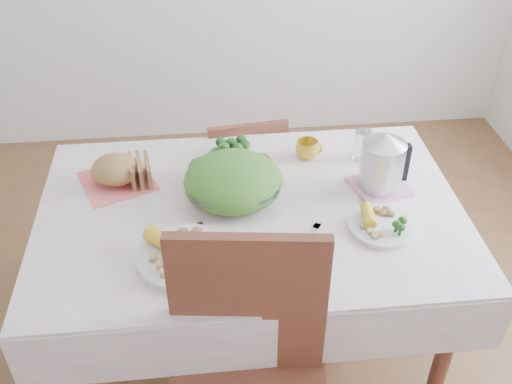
{
  "coord_description": "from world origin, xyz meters",
  "views": [
    {
      "loc": [
        -0.15,
        -1.65,
        2.08
      ],
      "look_at": [
        0.02,
        0.02,
        0.82
      ],
      "focal_mm": 42.0,
      "sensor_mm": 36.0,
      "label": 1
    }
  ],
  "objects": [
    {
      "name": "glass_tumbler",
      "position": [
        0.47,
        0.28,
        0.83
      ],
      "size": [
        0.08,
        0.08,
        0.12
      ],
      "primitive_type": "cylinder",
      "rotation": [
        0.0,
        0.0,
        -0.34
      ],
      "color": "white",
      "rests_on": "tablecloth"
    },
    {
      "name": "dinner_plate_right",
      "position": [
        0.43,
        -0.15,
        0.77
      ],
      "size": [
        0.3,
        0.3,
        0.02
      ],
      "primitive_type": "cylinder",
      "rotation": [
        0.0,
        0.0,
        -0.44
      ],
      "color": "white",
      "rests_on": "tablecloth"
    },
    {
      "name": "knife",
      "position": [
        -0.06,
        -0.33,
        0.76
      ],
      "size": [
        0.2,
        0.07,
        0.0
      ],
      "primitive_type": "cube",
      "rotation": [
        0.0,
        0.0,
        1.83
      ],
      "color": "silver",
      "rests_on": "tablecloth"
    },
    {
      "name": "floor",
      "position": [
        0.0,
        0.0,
        0.0
      ],
      "size": [
        3.6,
        3.6,
        0.0
      ],
      "primitive_type": "plane",
      "color": "brown",
      "rests_on": "ground"
    },
    {
      "name": "dining_table",
      "position": [
        0.0,
        0.0,
        0.38
      ],
      "size": [
        1.4,
        0.9,
        0.75
      ],
      "primitive_type": "cube",
      "color": "brown",
      "rests_on": "floor"
    },
    {
      "name": "fruit_bowl",
      "position": [
        -0.08,
        0.31,
        0.78
      ],
      "size": [
        0.13,
        0.13,
        0.04
      ],
      "primitive_type": "imported",
      "rotation": [
        0.0,
        0.0,
        -0.14
      ],
      "color": "white",
      "rests_on": "tablecloth"
    },
    {
      "name": "salad_bowl",
      "position": [
        -0.06,
        0.09,
        0.8
      ],
      "size": [
        0.34,
        0.34,
        0.08
      ],
      "primitive_type": "imported",
      "rotation": [
        0.0,
        0.0,
        0.02
      ],
      "color": "white",
      "rests_on": "tablecloth"
    },
    {
      "name": "pink_tray",
      "position": [
        0.48,
        0.07,
        0.77
      ],
      "size": [
        0.23,
        0.23,
        0.01
      ],
      "primitive_type": "cube",
      "rotation": [
        0.0,
        0.0,
        0.29
      ],
      "color": "pink",
      "rests_on": "tablecloth"
    },
    {
      "name": "yellow_mug",
      "position": [
        0.25,
        0.31,
        0.8
      ],
      "size": [
        0.1,
        0.1,
        0.07
      ],
      "primitive_type": "imported",
      "rotation": [
        0.0,
        0.0,
        0.09
      ],
      "color": "gold",
      "rests_on": "tablecloth"
    },
    {
      "name": "bread_loaf",
      "position": [
        -0.48,
        0.22,
        0.82
      ],
      "size": [
        0.23,
        0.22,
        0.11
      ],
      "primitive_type": "ellipsoid",
      "rotation": [
        0.0,
        0.0,
        0.41
      ],
      "color": "olive",
      "rests_on": "napkin"
    },
    {
      "name": "fork_left",
      "position": [
        -0.16,
        -0.15,
        0.76
      ],
      "size": [
        0.06,
        0.16,
        0.0
      ],
      "primitive_type": "cube",
      "rotation": [
        0.0,
        0.0,
        0.25
      ],
      "color": "silver",
      "rests_on": "tablecloth"
    },
    {
      "name": "tablecloth",
      "position": [
        0.0,
        0.0,
        0.76
      ],
      "size": [
        1.5,
        1.0,
        0.01
      ],
      "primitive_type": "cube",
      "color": "silver",
      "rests_on": "dining_table"
    },
    {
      "name": "chair_far",
      "position": [
        0.02,
        0.68,
        0.46
      ],
      "size": [
        0.4,
        0.4,
        0.8
      ],
      "primitive_type": "cube",
      "rotation": [
        0.0,
        0.0,
        3.25
      ],
      "color": "brown",
      "rests_on": "floor"
    },
    {
      "name": "dinner_plate_left",
      "position": [
        -0.24,
        -0.24,
        0.77
      ],
      "size": [
        0.41,
        0.41,
        0.03
      ],
      "primitive_type": "cylinder",
      "rotation": [
        0.0,
        0.0,
        0.45
      ],
      "color": "white",
      "rests_on": "tablecloth"
    },
    {
      "name": "fork_right",
      "position": [
        0.17,
        -0.19,
        0.76
      ],
      "size": [
        0.12,
        0.17,
        0.0
      ],
      "primitive_type": "cube",
      "rotation": [
        0.0,
        0.0,
        -0.57
      ],
      "color": "silver",
      "rests_on": "tablecloth"
    },
    {
      "name": "electric_kettle",
      "position": [
        0.48,
        0.07,
        0.88
      ],
      "size": [
        0.2,
        0.2,
        0.22
      ],
      "primitive_type": "cylinder",
      "rotation": [
        0.0,
        0.0,
        -0.31
      ],
      "color": "#B2B5BA",
      "rests_on": "pink_tray"
    },
    {
      "name": "napkin",
      "position": [
        -0.48,
        0.22,
        0.76
      ],
      "size": [
        0.32,
        0.32,
        0.0
      ],
      "primitive_type": "cube",
      "rotation": [
        0.0,
        0.0,
        0.38
      ],
      "color": "#FF6B6B",
      "rests_on": "tablecloth"
    },
    {
      "name": "broccoli_plate",
      "position": [
        -0.04,
        0.34,
        0.77
      ],
      "size": [
        0.24,
        0.24,
        0.02
      ],
      "primitive_type": "cylinder",
      "rotation": [
        0.0,
        0.0,
        0.06
      ],
      "color": "beige",
      "rests_on": "tablecloth"
    }
  ]
}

